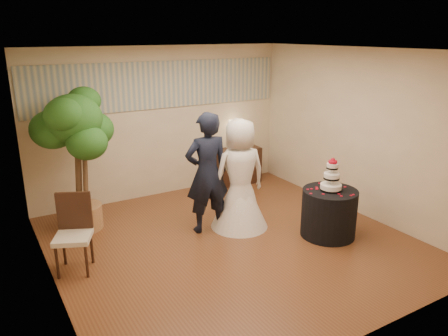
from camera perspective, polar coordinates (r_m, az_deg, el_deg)
floor at (r=6.66m, az=1.03°, el=-9.69°), size 5.00×5.00×0.00m
ceiling at (r=5.93m, az=1.19°, el=15.17°), size 5.00×5.00×0.00m
wall_back at (r=8.32m, az=-8.05°, el=5.91°), size 5.00×0.06×2.80m
wall_front at (r=4.34m, az=18.84°, el=-5.61°), size 5.00×0.06×2.80m
wall_left at (r=5.33m, az=-22.41°, el=-1.77°), size 0.06×5.00×2.80m
wall_right at (r=7.73m, az=17.12°, el=4.43°), size 0.06×5.00×2.80m
mural_border at (r=8.19m, az=-8.20°, el=10.69°), size 4.90×0.02×0.85m
groom at (r=6.70m, az=-2.23°, el=-0.68°), size 0.75×0.54×1.91m
bride at (r=6.86m, az=2.07°, el=-0.82°), size 1.03×1.03×1.78m
cake_table at (r=6.92m, az=13.53°, el=-5.73°), size 0.84×0.84×0.74m
wedding_cake at (r=6.70m, az=13.90°, el=-0.80°), size 0.32×0.32×0.51m
console at (r=9.04m, az=1.90°, el=0.29°), size 0.91×0.43×0.75m
table_lamp at (r=8.87m, az=1.95°, el=4.39°), size 0.30×0.30×0.58m
ficus_tree at (r=7.07m, az=-18.60°, el=0.94°), size 1.21×1.21×2.28m
side_chair at (r=6.03m, az=-19.15°, el=-8.28°), size 0.63×0.64×1.03m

